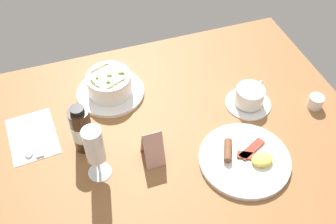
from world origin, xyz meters
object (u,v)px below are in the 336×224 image
(wine_glass, at_px, (94,148))
(menu_card, at_px, (152,146))
(breakfast_plate, at_px, (245,159))
(porridge_bowl, at_px, (110,85))
(coffee_cup, at_px, (249,97))
(sauce_bottle_brown, at_px, (82,129))
(creamer_jug, at_px, (316,102))
(cutlery_setting, at_px, (32,137))

(wine_glass, relative_size, menu_card, 1.62)
(menu_card, bearing_deg, breakfast_plate, 158.55)
(breakfast_plate, bearing_deg, menu_card, -21.45)
(porridge_bowl, xyz_separation_m, wine_glass, (0.10, 0.28, 0.07))
(coffee_cup, xyz_separation_m, wine_glass, (0.49, 0.10, 0.08))
(porridge_bowl, height_order, sauce_bottle_brown, sauce_bottle_brown)
(menu_card, bearing_deg, sauce_bottle_brown, -30.46)
(creamer_jug, height_order, breakfast_plate, creamer_jug)
(cutlery_setting, xyz_separation_m, coffee_cup, (-0.65, 0.08, 0.03))
(creamer_jug, height_order, wine_glass, wine_glass)
(cutlery_setting, bearing_deg, wine_glass, 131.51)
(coffee_cup, height_order, creamer_jug, coffee_cup)
(cutlery_setting, bearing_deg, porridge_bowl, -158.27)
(cutlery_setting, distance_m, creamer_jug, 0.86)
(porridge_bowl, distance_m, breakfast_plate, 0.48)
(cutlery_setting, xyz_separation_m, sauce_bottle_brown, (-0.14, 0.08, 0.07))
(cutlery_setting, height_order, creamer_jug, creamer_jug)
(creamer_jug, xyz_separation_m, wine_glass, (0.68, 0.03, 0.09))
(breakfast_plate, bearing_deg, porridge_bowl, -52.28)
(cutlery_setting, bearing_deg, sauce_bottle_brown, 150.28)
(wine_glass, bearing_deg, sauce_bottle_brown, -79.22)
(porridge_bowl, distance_m, coffee_cup, 0.44)
(wine_glass, relative_size, sauce_bottle_brown, 1.10)
(creamer_jug, distance_m, breakfast_plate, 0.32)
(sauce_bottle_brown, distance_m, menu_card, 0.20)
(cutlery_setting, bearing_deg, breakfast_plate, 153.47)
(cutlery_setting, relative_size, wine_glass, 1.10)
(creamer_jug, bearing_deg, wine_glass, 2.23)
(creamer_jug, xyz_separation_m, breakfast_plate, (0.30, 0.12, -0.01))
(wine_glass, bearing_deg, porridge_bowl, -108.79)
(breakfast_plate, bearing_deg, cutlery_setting, -26.53)
(porridge_bowl, relative_size, creamer_jug, 3.91)
(cutlery_setting, xyz_separation_m, breakfast_plate, (-0.55, 0.27, 0.01))
(porridge_bowl, distance_m, wine_glass, 0.31)
(cutlery_setting, bearing_deg, coffee_cup, 173.09)
(porridge_bowl, xyz_separation_m, menu_card, (-0.05, 0.28, 0.02))
(cutlery_setting, distance_m, breakfast_plate, 0.61)
(sauce_bottle_brown, bearing_deg, breakfast_plate, 154.63)
(porridge_bowl, bearing_deg, breakfast_plate, 127.72)
(breakfast_plate, distance_m, menu_card, 0.26)
(porridge_bowl, relative_size, breakfast_plate, 0.85)
(creamer_jug, height_order, menu_card, menu_card)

